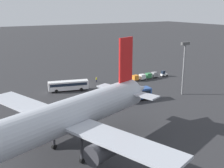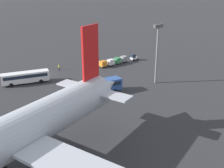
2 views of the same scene
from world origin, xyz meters
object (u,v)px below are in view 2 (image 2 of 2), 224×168
shuttle_bus_near (25,77)px  worker_person (59,67)px  baggage_tug (134,57)px  cargo_cart_green (117,60)px  cargo_cart_grey (124,59)px  cargo_cart_white (111,62)px  cargo_cart_orange (103,64)px  shuttle_bus_far (99,86)px  airplane (5,140)px

shuttle_bus_near → worker_person: (-12.01, -4.90, -0.96)m
baggage_tug → worker_person: bearing=-8.7°
baggage_tug → worker_person: 25.39m
shuttle_bus_near → cargo_cart_green: (-29.67, 0.65, -0.64)m
cargo_cart_grey → baggage_tug: bearing=179.3°
cargo_cart_white → cargo_cart_orange: same height
cargo_cart_grey → cargo_cart_white: same height
shuttle_bus_near → shuttle_bus_far: 20.58m
cargo_cart_grey → cargo_cart_green: same height
baggage_tug → cargo_cart_orange: (12.85, 0.36, 0.25)m
cargo_cart_orange → cargo_cart_white: bearing=178.1°
shuttle_bus_near → shuttle_bus_far: shuttle_bus_far is taller
shuttle_bus_far → cargo_cart_grey: shuttle_bus_far is taller
shuttle_bus_far → baggage_tug: bearing=-138.7°
shuttle_bus_far → cargo_cart_white: shuttle_bus_far is taller
baggage_tug → cargo_cart_grey: size_ratio=1.16×
worker_person → cargo_cart_white: size_ratio=0.81×
airplane → cargo_cart_orange: (-39.95, -35.53, -5.89)m
baggage_tug → cargo_cart_white: (10.01, 0.46, 0.25)m
shuttle_bus_near → cargo_cart_orange: shuttle_bus_near is taller
cargo_cart_grey → worker_person: bearing=-14.4°
shuttle_bus_near → worker_person: 13.01m
shuttle_bus_near → cargo_cart_white: bearing=-167.4°
shuttle_bus_near → cargo_cart_grey: (-32.51, 0.38, -0.64)m
shuttle_bus_far → cargo_cart_white: (-15.53, -16.31, -0.75)m
airplane → shuttle_bus_near: size_ratio=3.99×
shuttle_bus_near → baggage_tug: 36.85m
airplane → shuttle_bus_far: (-27.27, -19.12, -5.14)m
shuttle_bus_near → cargo_cart_green: bearing=-166.8°
airplane → baggage_tug: size_ratio=19.58×
shuttle_bus_far → cargo_cart_orange: shuttle_bus_far is taller
cargo_cart_grey → cargo_cart_green: 2.85m
worker_person → cargo_cart_green: bearing=162.6°
baggage_tug → cargo_cart_green: bearing=5.2°
cargo_cart_green → cargo_cart_white: size_ratio=1.00×
shuttle_bus_far → cargo_cart_white: size_ratio=5.20×
airplane → baggage_tug: airplane is taller
shuttle_bus_near → cargo_cart_orange: size_ratio=5.68×
airplane → cargo_cart_green: airplane is taller
cargo_cart_white → cargo_cart_orange: bearing=-1.9°
baggage_tug → cargo_cart_orange: bearing=5.1°
cargo_cart_green → shuttle_bus_far: bearing=42.0°
baggage_tug → shuttle_bus_near: bearing=2.8°
baggage_tug → cargo_cart_orange: 12.85m
baggage_tug → cargo_cart_white: 10.02m
shuttle_bus_far → baggage_tug: shuttle_bus_far is taller
shuttle_bus_far → cargo_cart_orange: size_ratio=5.20×
cargo_cart_white → cargo_cart_orange: size_ratio=1.00×
cargo_cart_grey → cargo_cart_orange: bearing=2.8°
shuttle_bus_near → baggage_tug: size_ratio=4.91×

